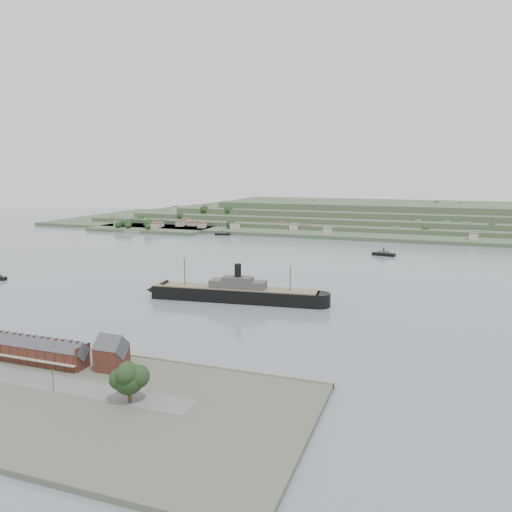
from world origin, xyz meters
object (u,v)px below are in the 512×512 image
(gabled_building, at_px, (112,354))
(steamship, at_px, (230,293))
(terrace_row, at_px, (26,349))
(fig_tree, at_px, (129,378))

(gabled_building, xyz_separation_m, steamship, (1.35, 114.47, -3.15))
(terrace_row, height_order, fig_tree, fig_tree)
(gabled_building, xyz_separation_m, fig_tree, (22.17, -21.56, 2.23))
(terrace_row, relative_size, steamship, 0.49)
(steamship, xyz_separation_m, fig_tree, (20.82, -136.03, 5.39))
(terrace_row, bearing_deg, gabled_building, 6.12)
(gabled_building, height_order, steamship, steamship)
(terrace_row, distance_m, fig_tree, 62.29)
(gabled_building, distance_m, steamship, 114.52)
(fig_tree, bearing_deg, gabled_building, 135.79)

